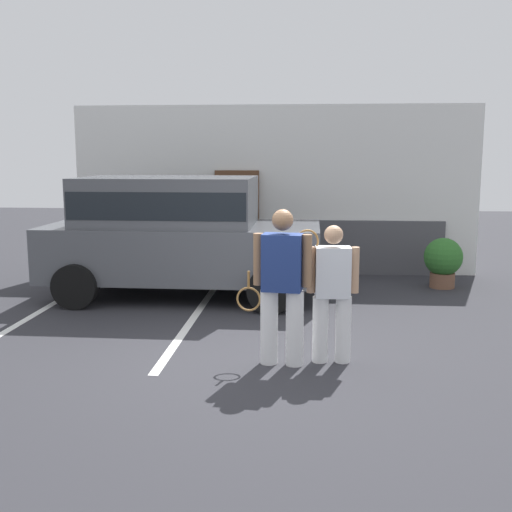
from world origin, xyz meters
name	(u,v)px	position (x,y,z in m)	size (l,w,h in m)	color
ground_plane	(247,358)	(0.00, 0.00, 0.00)	(40.00, 40.00, 0.00)	#2D2D33
parking_stripe_0	(28,319)	(-3.44, 1.50, 0.00)	(0.12, 4.40, 0.01)	silver
parking_stripe_1	(190,322)	(-0.98, 1.50, 0.00)	(0.12, 4.40, 0.01)	silver
house_frontage	(273,195)	(-0.01, 5.61, 1.60)	(8.20, 0.40, 3.40)	white
parked_suv	(177,231)	(-1.50, 3.11, 1.15)	(4.61, 2.18, 2.05)	#4C4F54
tennis_player_man	(282,285)	(0.42, -0.18, 0.94)	(0.92, 0.33, 1.82)	white
tennis_player_woman	(332,291)	(1.00, -0.05, 0.85)	(0.75, 0.27, 1.63)	white
potted_plant_by_porch	(443,260)	(3.19, 4.27, 0.51)	(0.70, 0.70, 0.92)	brown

